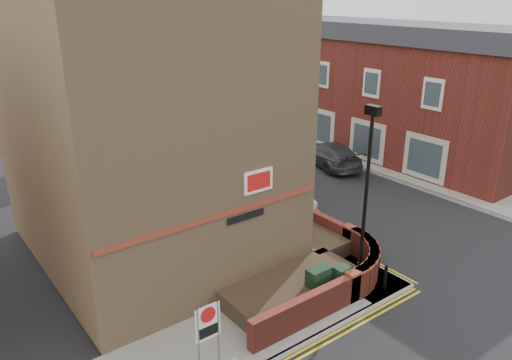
% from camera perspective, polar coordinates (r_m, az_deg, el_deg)
% --- Properties ---
extents(ground, '(120.00, 120.00, 0.00)m').
position_cam_1_polar(ground, '(16.65, 10.98, -15.30)').
color(ground, black).
rests_on(ground, ground).
extents(pavement_corner, '(13.00, 3.00, 0.12)m').
position_cam_1_polar(pavement_corner, '(15.61, -2.44, -17.38)').
color(pavement_corner, gray).
rests_on(pavement_corner, ground).
extents(pavement_main, '(2.00, 32.00, 0.12)m').
position_cam_1_polar(pavement_main, '(29.23, -9.88, 1.22)').
color(pavement_main, gray).
rests_on(pavement_main, ground).
extents(pavement_far, '(4.00, 40.00, 0.12)m').
position_cam_1_polar(pavement_far, '(33.31, 9.64, 3.67)').
color(pavement_far, gray).
rests_on(pavement_far, ground).
extents(kerb_main_near, '(0.15, 32.00, 0.12)m').
position_cam_1_polar(kerb_main_near, '(29.67, -8.17, 1.61)').
color(kerb_main_near, gray).
rests_on(kerb_main_near, ground).
extents(kerb_main_far, '(0.15, 40.00, 0.12)m').
position_cam_1_polar(kerb_main_far, '(31.93, 7.15, 3.06)').
color(kerb_main_far, gray).
rests_on(kerb_main_far, ground).
extents(yellow_lines_main, '(0.28, 32.00, 0.01)m').
position_cam_1_polar(yellow_lines_main, '(29.80, -7.75, 1.61)').
color(yellow_lines_main, gold).
rests_on(yellow_lines_main, ground).
extents(corner_building, '(8.95, 10.40, 13.60)m').
position_cam_1_polar(corner_building, '(18.61, -12.72, 9.52)').
color(corner_building, '#997951').
rests_on(corner_building, ground).
extents(garden_wall, '(6.80, 6.00, 1.20)m').
position_cam_1_polar(garden_wall, '(18.08, 5.02, -11.77)').
color(garden_wall, maroon).
rests_on(garden_wall, ground).
extents(lamppost, '(0.25, 0.50, 6.30)m').
position_cam_1_polar(lamppost, '(16.78, 12.43, -2.00)').
color(lamppost, black).
rests_on(lamppost, pavement_corner).
extents(utility_cabinet_large, '(0.80, 0.45, 1.20)m').
position_cam_1_polar(utility_cabinet_large, '(16.79, 7.11, -11.75)').
color(utility_cabinet_large, black).
rests_on(utility_cabinet_large, pavement_corner).
extents(utility_cabinet_small, '(0.55, 0.40, 1.10)m').
position_cam_1_polar(utility_cabinet_small, '(17.14, 9.78, -11.37)').
color(utility_cabinet_small, black).
rests_on(utility_cabinet_small, pavement_corner).
extents(bollard_near, '(0.11, 0.11, 0.90)m').
position_cam_1_polar(bollard_near, '(17.87, 14.56, -10.71)').
color(bollard_near, black).
rests_on(bollard_near, pavement_corner).
extents(bollard_far, '(0.11, 0.11, 0.90)m').
position_cam_1_polar(bollard_far, '(18.70, 13.81, -9.12)').
color(bollard_far, black).
rests_on(bollard_far, pavement_corner).
extents(zone_sign, '(0.72, 0.07, 2.20)m').
position_cam_1_polar(zone_sign, '(13.34, -5.50, -16.51)').
color(zone_sign, slate).
rests_on(zone_sign, pavement_corner).
extents(far_terrace, '(5.40, 30.40, 8.00)m').
position_cam_1_polar(far_terrace, '(36.20, 7.04, 11.65)').
color(far_terrace, maroon).
rests_on(far_terrace, ground).
extents(far_terrace_cream, '(5.40, 12.40, 8.00)m').
position_cam_1_polar(far_terrace_cream, '(53.18, -9.32, 14.44)').
color(far_terrace_cream, '#B7A997').
rests_on(far_terrace_cream, ground).
extents(tree_near, '(3.64, 3.65, 6.70)m').
position_cam_1_polar(tree_near, '(26.34, -8.49, 9.63)').
color(tree_near, '#382B1E').
rests_on(tree_near, pavement_main).
extents(tree_mid, '(4.03, 4.03, 7.42)m').
position_cam_1_polar(tree_mid, '(33.41, -15.40, 12.33)').
color(tree_mid, '#382B1E').
rests_on(tree_mid, pavement_main).
extents(tree_far, '(3.81, 3.81, 7.00)m').
position_cam_1_polar(tree_far, '(40.92, -19.78, 12.90)').
color(tree_far, '#382B1E').
rests_on(tree_far, pavement_main).
extents(traffic_light_assembly, '(0.20, 0.16, 4.20)m').
position_cam_1_polar(traffic_light_assembly, '(36.66, -16.25, 9.10)').
color(traffic_light_assembly, black).
rests_on(traffic_light_assembly, pavement_main).
extents(silver_car_near, '(2.08, 4.73, 1.51)m').
position_cam_1_polar(silver_car_near, '(23.67, 2.35, -1.43)').
color(silver_car_near, '#AAACB2').
rests_on(silver_car_near, ground).
extents(red_car_main, '(3.53, 5.27, 1.34)m').
position_cam_1_polar(red_car_main, '(34.81, -9.61, 5.47)').
color(red_car_main, maroon).
rests_on(red_car_main, ground).
extents(grey_car_far, '(3.22, 5.27, 1.43)m').
position_cam_1_polar(grey_car_far, '(29.69, 8.45, 2.94)').
color(grey_car_far, '#333338').
rests_on(grey_car_far, ground).
extents(silver_car_far, '(2.15, 4.58, 1.51)m').
position_cam_1_polar(silver_car_far, '(36.07, -0.59, 6.44)').
color(silver_car_far, '#A4A6AC').
rests_on(silver_car_far, ground).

